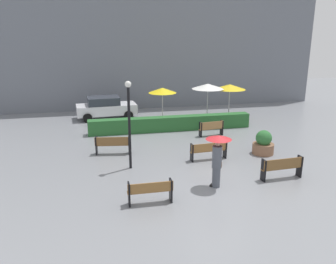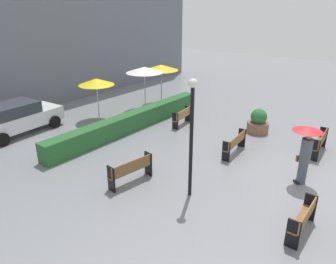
# 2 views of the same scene
# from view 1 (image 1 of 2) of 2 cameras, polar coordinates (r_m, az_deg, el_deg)

# --- Properties ---
(ground_plane) EXTENTS (60.00, 60.00, 0.00)m
(ground_plane) POSITION_cam_1_polar(r_m,az_deg,el_deg) (14.22, 8.21, -8.76)
(ground_plane) COLOR gray
(bench_far_left) EXTENTS (1.80, 0.63, 0.93)m
(bench_far_left) POSITION_cam_1_polar(r_m,az_deg,el_deg) (17.61, -9.15, -1.94)
(bench_far_left) COLOR brown
(bench_far_left) RESTS_ON ground
(bench_back_row) EXTENTS (1.55, 0.52, 0.89)m
(bench_back_row) POSITION_cam_1_polar(r_m,az_deg,el_deg) (20.68, 7.21, 0.75)
(bench_back_row) COLOR #9E7242
(bench_back_row) RESTS_ON ground
(bench_near_right) EXTENTS (1.86, 0.44, 0.94)m
(bench_near_right) POSITION_cam_1_polar(r_m,az_deg,el_deg) (15.22, 18.43, -5.45)
(bench_near_right) COLOR brown
(bench_near_right) RESTS_ON ground
(bench_mid_center) EXTENTS (1.87, 0.47, 0.86)m
(bench_mid_center) POSITION_cam_1_polar(r_m,az_deg,el_deg) (16.75, 6.80, -2.91)
(bench_mid_center) COLOR olive
(bench_mid_center) RESTS_ON ground
(bench_near_left) EXTENTS (1.64, 0.36, 0.86)m
(bench_near_left) POSITION_cam_1_polar(r_m,az_deg,el_deg) (12.48, -2.95, -9.66)
(bench_near_left) COLOR olive
(bench_near_left) RESTS_ON ground
(pedestrian_with_umbrella) EXTENTS (1.01, 1.01, 2.13)m
(pedestrian_with_umbrella) POSITION_cam_1_polar(r_m,az_deg,el_deg) (13.61, 8.21, -3.56)
(pedestrian_with_umbrella) COLOR #4C515B
(pedestrian_with_umbrella) RESTS_ON ground
(planter_pot) EXTENTS (1.08, 1.08, 1.24)m
(planter_pot) POSITION_cam_1_polar(r_m,az_deg,el_deg) (18.11, 15.51, -1.90)
(planter_pot) COLOR brown
(planter_pot) RESTS_ON ground
(lamp_post) EXTENTS (0.28, 0.28, 3.97)m
(lamp_post) POSITION_cam_1_polar(r_m,az_deg,el_deg) (15.16, -6.47, 2.62)
(lamp_post) COLOR black
(lamp_post) RESTS_ON ground
(patio_umbrella_yellow) EXTENTS (1.93, 1.93, 2.33)m
(patio_umbrella_yellow) POSITION_cam_1_polar(r_m,az_deg,el_deg) (23.79, -0.93, 6.91)
(patio_umbrella_yellow) COLOR silver
(patio_umbrella_yellow) RESTS_ON ground
(patio_umbrella_white) EXTENTS (2.20, 2.20, 2.63)m
(patio_umbrella_white) POSITION_cam_1_polar(r_m,az_deg,el_deg) (23.75, 6.63, 7.52)
(patio_umbrella_white) COLOR silver
(patio_umbrella_white) RESTS_ON ground
(patio_umbrella_yellow_far) EXTENTS (2.17, 2.17, 2.54)m
(patio_umbrella_yellow_far) POSITION_cam_1_polar(r_m,az_deg,el_deg) (24.33, 10.20, 7.36)
(patio_umbrella_yellow_far) COLOR silver
(patio_umbrella_yellow_far) RESTS_ON ground
(hedge_strip) EXTENTS (10.26, 0.70, 0.90)m
(hedge_strip) POSITION_cam_1_polar(r_m,az_deg,el_deg) (21.67, 0.52, 1.41)
(hedge_strip) COLOR #28602D
(hedge_strip) RESTS_ON ground
(building_facade) EXTENTS (28.00, 1.20, 10.08)m
(building_facade) POSITION_cam_1_polar(r_m,az_deg,el_deg) (28.45, -2.87, 14.23)
(building_facade) COLOR slate
(building_facade) RESTS_ON ground
(parked_car) EXTENTS (4.33, 2.24, 1.57)m
(parked_car) POSITION_cam_1_polar(r_m,az_deg,el_deg) (25.16, -10.27, 4.07)
(parked_car) COLOR silver
(parked_car) RESTS_ON ground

